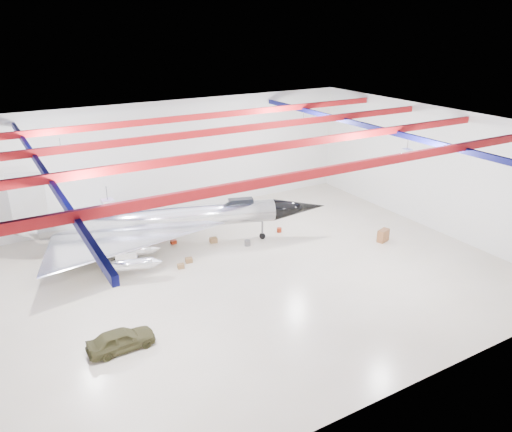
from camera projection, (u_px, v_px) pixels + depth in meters
floor at (235, 278)px, 37.11m from camera, size 40.00×40.00×0.00m
wall_back at (160, 160)px, 47.15m from camera, size 40.00×0.00×40.00m
wall_right at (432, 169)px, 44.45m from camera, size 0.00×30.00×30.00m
ceiling at (233, 131)px, 33.07m from camera, size 40.00×40.00×0.00m
ceiling_structure at (233, 141)px, 33.32m from camera, size 39.50×29.50×1.08m
jet_aircraft at (161, 222)px, 41.07m from camera, size 25.81×18.98×7.23m
jeep at (121, 339)px, 28.83m from camera, size 3.94×1.66×1.33m
desk at (383, 235)px, 43.03m from camera, size 1.30×0.92×1.08m
crate_ply at (181, 266)px, 38.46m from camera, size 0.55×0.47×0.35m
toolbox_red at (174, 242)px, 42.68m from camera, size 0.49×0.41×0.32m
engine_drum at (247, 243)px, 42.32m from camera, size 0.67×0.67×0.47m
parts_bin at (213, 240)px, 42.91m from camera, size 0.69×0.59×0.43m
crate_small at (110, 257)px, 40.05m from camera, size 0.39×0.33×0.25m
tool_chest at (279, 230)px, 45.01m from camera, size 0.45×0.45×0.39m
oil_barrel at (189, 260)px, 39.38m from camera, size 0.61×0.52×0.38m
spares_box at (195, 226)px, 45.91m from camera, size 0.49×0.49×0.40m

